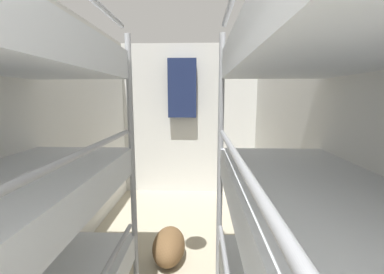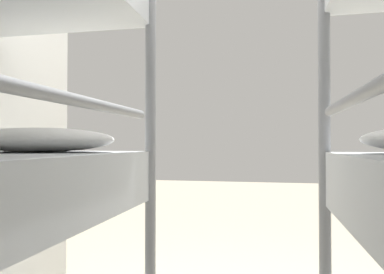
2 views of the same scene
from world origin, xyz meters
name	(u,v)px [view 1 (image 1 of 2)]	position (x,y,z in m)	size (l,w,h in m)	color
wall_left	(25,149)	(-1.11, 2.35, 1.21)	(0.06, 4.83, 2.42)	silver
wall_right	(331,151)	(1.11, 2.35, 1.21)	(0.06, 4.83, 2.42)	silver
wall_back	(189,120)	(0.00, 4.74, 1.21)	(2.27, 0.06, 2.42)	silver
bunk_stack_right_near	(338,225)	(0.70, 1.46, 1.12)	(0.76, 1.91, 2.07)	gray
duffel_bag	(169,246)	(-0.12, 2.83, 0.16)	(0.31, 0.52, 0.31)	brown
hanging_coat	(182,88)	(-0.10, 4.59, 1.72)	(0.44, 0.12, 0.90)	#192347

